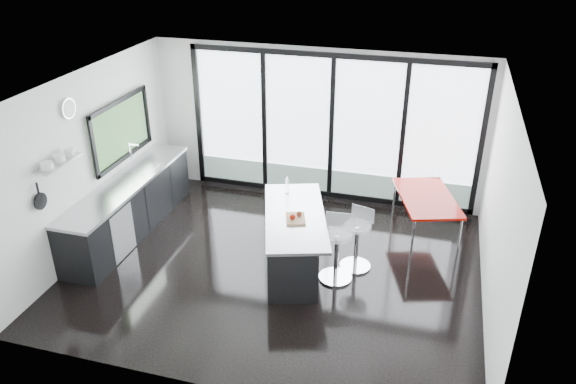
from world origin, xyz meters
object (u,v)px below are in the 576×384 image
(island, at_px, (290,239))
(bar_stool_far, at_px, (356,246))
(bar_stool_near, at_px, (336,256))
(red_table, at_px, (424,218))

(island, relative_size, bar_stool_far, 3.02)
(bar_stool_near, bearing_deg, red_table, 47.85)
(island, xyz_separation_m, bar_stool_far, (0.98, 0.16, -0.06))
(bar_stool_near, height_order, red_table, bar_stool_near)
(bar_stool_near, xyz_separation_m, red_table, (1.16, 1.51, -0.01))
(bar_stool_far, distance_m, red_table, 1.46)
(island, bearing_deg, bar_stool_near, -15.75)
(island, xyz_separation_m, red_table, (1.91, 1.29, -0.05))
(bar_stool_far, bearing_deg, red_table, 67.43)
(island, distance_m, bar_stool_near, 0.78)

